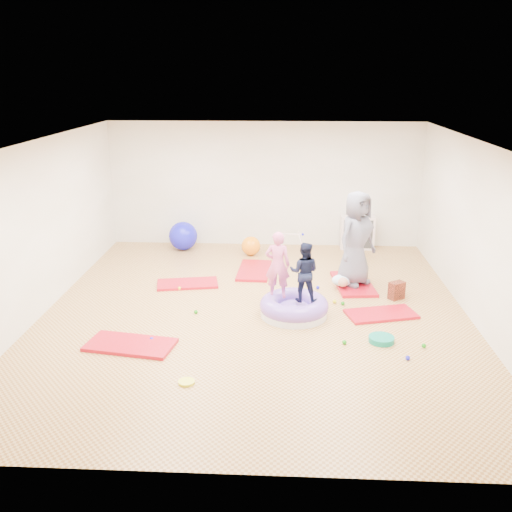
{
  "coord_description": "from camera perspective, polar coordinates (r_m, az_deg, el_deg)",
  "views": [
    {
      "loc": [
        0.48,
        -8.71,
        3.81
      ],
      "look_at": [
        0.0,
        0.3,
        0.9
      ],
      "focal_mm": 40.0,
      "sensor_mm": 36.0,
      "label": 1
    }
  ],
  "objects": [
    {
      "name": "gym_mat_center_back",
      "position": [
        11.43,
        -0.18,
        -1.45
      ],
      "size": [
        0.67,
        1.25,
        0.05
      ],
      "primitive_type": "cube",
      "rotation": [
        0.0,
        0.0,
        1.53
      ],
      "color": "#A80802",
      "rests_on": "ground"
    },
    {
      "name": "yellow_toy",
      "position": [
        7.56,
        -6.97,
        -12.41
      ],
      "size": [
        0.21,
        0.21,
        0.03
      ],
      "primitive_type": "cylinder",
      "color": "#D2D40F",
      "rests_on": "ground"
    },
    {
      "name": "inflatable_cushion",
      "position": [
        9.39,
        3.82,
        -5.17
      ],
      "size": [
        1.13,
        1.13,
        0.36
      ],
      "rotation": [
        0.0,
        0.0,
        0.08
      ],
      "color": "silver",
      "rests_on": "ground"
    },
    {
      "name": "gym_mat_mid_left",
      "position": [
        10.81,
        -6.86,
        -2.77
      ],
      "size": [
        1.21,
        0.76,
        0.05
      ],
      "primitive_type": "cube",
      "rotation": [
        0.0,
        0.0,
        0.19
      ],
      "color": "#A80802",
      "rests_on": "ground"
    },
    {
      "name": "adult_caregiver",
      "position": [
        10.55,
        10.0,
        1.74
      ],
      "size": [
        1.0,
        0.99,
        1.75
      ],
      "primitive_type": "imported",
      "rotation": [
        0.0,
        0.0,
        0.76
      ],
      "color": "slate",
      "rests_on": "gym_mat_rear_right"
    },
    {
      "name": "child_pink",
      "position": [
        9.24,
        2.18,
        -0.59
      ],
      "size": [
        0.43,
        0.3,
        1.12
      ],
      "primitive_type": "imported",
      "rotation": [
        0.0,
        0.0,
        3.07
      ],
      "color": "#D25990",
      "rests_on": "inflatable_cushion"
    },
    {
      "name": "gym_mat_right",
      "position": [
        9.64,
        12.4,
        -5.69
      ],
      "size": [
        1.23,
        0.84,
        0.05
      ],
      "primitive_type": "cube",
      "rotation": [
        0.0,
        0.0,
        0.27
      ],
      "color": "#A80802",
      "rests_on": "ground"
    },
    {
      "name": "exercise_ball_blue",
      "position": [
        12.88,
        -7.3,
        2.01
      ],
      "size": [
        0.64,
        0.64,
        0.64
      ],
      "primitive_type": "sphere",
      "color": "#1716DC",
      "rests_on": "ground"
    },
    {
      "name": "room",
      "position": [
        9.05,
        -0.1,
        2.43
      ],
      "size": [
        7.01,
        8.01,
        2.81
      ],
      "color": "tan",
      "rests_on": "ground"
    },
    {
      "name": "infant_play_gym",
      "position": [
        12.4,
        3.58,
        1.53
      ],
      "size": [
        0.64,
        0.61,
        0.49
      ],
      "rotation": [
        0.0,
        0.0,
        -0.33
      ],
      "color": "silver",
      "rests_on": "ground"
    },
    {
      "name": "infant",
      "position": [
        10.59,
        8.62,
        -2.46
      ],
      "size": [
        0.38,
        0.39,
        0.22
      ],
      "color": "#BCE1FF",
      "rests_on": "gym_mat_rear_right"
    },
    {
      "name": "cube_shelf",
      "position": [
        13.07,
        10.08,
        2.35
      ],
      "size": [
        0.75,
        0.37,
        0.75
      ],
      "color": "silver",
      "rests_on": "ground"
    },
    {
      "name": "exercise_ball_orange",
      "position": [
        12.42,
        -0.51,
        1.02
      ],
      "size": [
        0.41,
        0.41,
        0.41
      ],
      "primitive_type": "sphere",
      "color": "orange",
      "rests_on": "ground"
    },
    {
      "name": "backpack",
      "position": [
        10.34,
        13.88,
        -3.36
      ],
      "size": [
        0.32,
        0.29,
        0.31
      ],
      "primitive_type": "cube",
      "rotation": [
        0.0,
        0.0,
        0.6
      ],
      "color": "#99361D",
      "rests_on": "ground"
    },
    {
      "name": "ball_pit_balls",
      "position": [
        9.3,
        4.06,
        -6.13
      ],
      "size": [
        4.06,
        2.74,
        0.07
      ],
      "color": "#188311",
      "rests_on": "ground"
    },
    {
      "name": "gym_mat_rear_right",
      "position": [
        10.87,
        9.69,
        -2.75
      ],
      "size": [
        0.78,
        1.37,
        0.05
      ],
      "primitive_type": "cube",
      "rotation": [
        0.0,
        0.0,
        1.67
      ],
      "color": "#A80802",
      "rests_on": "ground"
    },
    {
      "name": "balance_disc",
      "position": [
        8.73,
        12.43,
        -8.14
      ],
      "size": [
        0.38,
        0.38,
        0.08
      ],
      "primitive_type": "cylinder",
      "color": "#0A7C68",
      "rests_on": "ground"
    },
    {
      "name": "child_navy",
      "position": [
        9.13,
        4.84,
        -1.31
      ],
      "size": [
        0.53,
        0.45,
        0.99
      ],
      "primitive_type": "imported",
      "rotation": [
        0.0,
        0.0,
        2.98
      ],
      "color": "black",
      "rests_on": "inflatable_cushion"
    },
    {
      "name": "gym_mat_front_left",
      "position": [
        8.61,
        -12.45,
        -8.66
      ],
      "size": [
        1.35,
        0.84,
        0.05
      ],
      "primitive_type": "cube",
      "rotation": [
        0.0,
        0.0,
        -0.17
      ],
      "color": "#A80802",
      "rests_on": "ground"
    }
  ]
}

